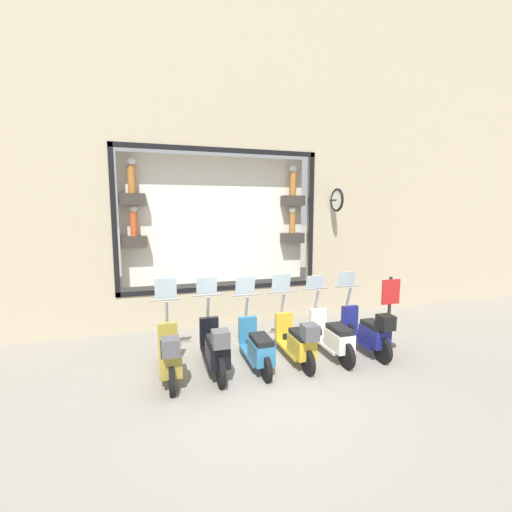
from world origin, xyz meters
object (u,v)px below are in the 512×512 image
object	(u,v)px
shop_sign_post	(390,309)
scooter_teal_3	(257,346)
scooter_black_4	(215,348)
scooter_olive_5	(170,355)
scooter_yellow_2	(297,340)
scooter_white_1	(332,336)
scooter_navy_0	(368,331)

from	to	relation	value
shop_sign_post	scooter_teal_3	bearing A→B (deg)	93.00
scooter_black_4	scooter_olive_5	xyz separation A→B (m)	(-0.01, 0.81, -0.02)
scooter_yellow_2	scooter_teal_3	world-z (taller)	scooter_yellow_2
scooter_white_1	scooter_black_4	world-z (taller)	scooter_black_4
scooter_white_1	scooter_yellow_2	world-z (taller)	scooter_yellow_2
scooter_black_4	scooter_olive_5	world-z (taller)	scooter_olive_5
scooter_olive_5	scooter_black_4	bearing A→B (deg)	-89.30
scooter_teal_3	scooter_black_4	xyz separation A→B (m)	(-0.05, 0.81, 0.08)
shop_sign_post	scooter_black_4	bearing A→B (deg)	93.07
scooter_white_1	scooter_yellow_2	xyz separation A→B (m)	(-0.07, 0.81, 0.03)
scooter_navy_0	scooter_white_1	distance (m)	0.81
scooter_yellow_2	scooter_white_1	bearing A→B (deg)	-85.39
scooter_olive_5	shop_sign_post	world-z (taller)	scooter_olive_5
scooter_yellow_2	scooter_black_4	size ratio (longest dim) A/B	0.99
scooter_black_4	shop_sign_post	xyz separation A→B (m)	(0.21, -3.91, 0.34)
scooter_white_1	scooter_teal_3	distance (m)	1.61
scooter_black_4	shop_sign_post	size ratio (longest dim) A/B	1.17
scooter_white_1	scooter_black_4	xyz separation A→B (m)	(-0.05, 2.42, 0.06)
scooter_white_1	scooter_yellow_2	distance (m)	0.81
scooter_navy_0	scooter_black_4	distance (m)	3.23
scooter_teal_3	scooter_olive_5	world-z (taller)	scooter_olive_5
scooter_teal_3	shop_sign_post	distance (m)	3.14
scooter_navy_0	scooter_white_1	xyz separation A→B (m)	(0.06, 0.81, -0.04)
scooter_teal_3	scooter_white_1	bearing A→B (deg)	-89.91
scooter_black_4	scooter_olive_5	size ratio (longest dim) A/B	1.01
scooter_teal_3	scooter_olive_5	distance (m)	1.62
scooter_navy_0	scooter_olive_5	bearing A→B (deg)	90.00
scooter_olive_5	shop_sign_post	xyz separation A→B (m)	(0.22, -4.72, 0.35)
scooter_navy_0	scooter_yellow_2	distance (m)	1.61
shop_sign_post	scooter_olive_5	bearing A→B (deg)	92.67
scooter_yellow_2	shop_sign_post	size ratio (longest dim) A/B	1.16
scooter_navy_0	scooter_olive_5	distance (m)	4.03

